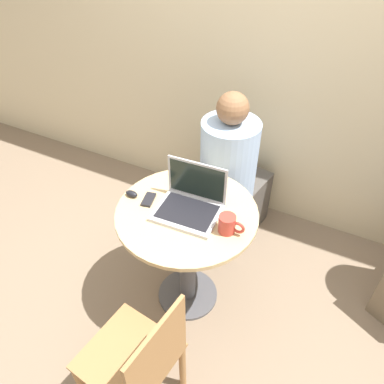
% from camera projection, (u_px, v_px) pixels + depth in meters
% --- Properties ---
extents(ground_plane, '(12.00, 12.00, 0.00)m').
position_uv_depth(ground_plane, '(188.00, 295.00, 2.50)').
color(ground_plane, '#7F6B56').
extents(back_wall, '(7.00, 0.05, 2.60)m').
position_uv_depth(back_wall, '(264.00, 47.00, 2.40)').
color(back_wall, beige).
rests_on(back_wall, ground_plane).
extents(round_table, '(0.77, 0.77, 0.77)m').
position_uv_depth(round_table, '(187.00, 238.00, 2.14)').
color(round_table, '#4C4C51').
rests_on(round_table, ground_plane).
extents(laptop, '(0.35, 0.28, 0.25)m').
position_uv_depth(laptop, '(190.00, 202.00, 1.98)').
color(laptop, '#B7B7BC').
rests_on(laptop, round_table).
extents(cell_phone, '(0.08, 0.12, 0.02)m').
position_uv_depth(cell_phone, '(149.00, 200.00, 2.07)').
color(cell_phone, black).
rests_on(cell_phone, round_table).
extents(computer_mouse, '(0.07, 0.04, 0.04)m').
position_uv_depth(computer_mouse, '(132.00, 194.00, 2.09)').
color(computer_mouse, black).
rests_on(computer_mouse, round_table).
extents(coffee_cup, '(0.14, 0.09, 0.10)m').
position_uv_depth(coffee_cup, '(228.00, 224.00, 1.86)').
color(coffee_cup, '#B2382D').
rests_on(coffee_cup, round_table).
extents(chair_empty, '(0.45, 0.45, 0.86)m').
position_uv_depth(chair_empty, '(139.00, 363.00, 1.71)').
color(chair_empty, '#9E7042').
rests_on(chair_empty, ground_plane).
extents(person_seated, '(0.44, 0.60, 1.20)m').
position_uv_depth(person_seated, '(231.00, 182.00, 2.63)').
color(person_seated, '#4C4742').
rests_on(person_seated, ground_plane).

